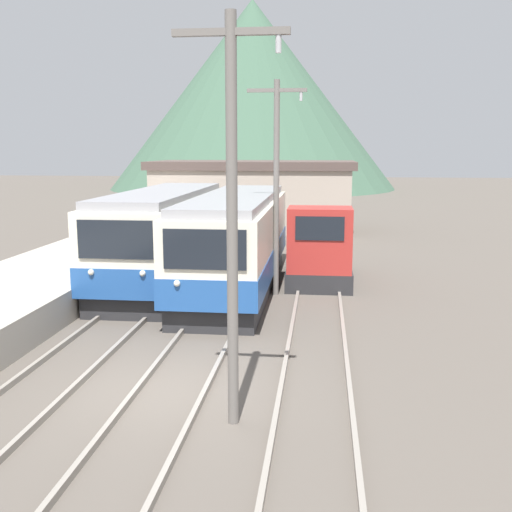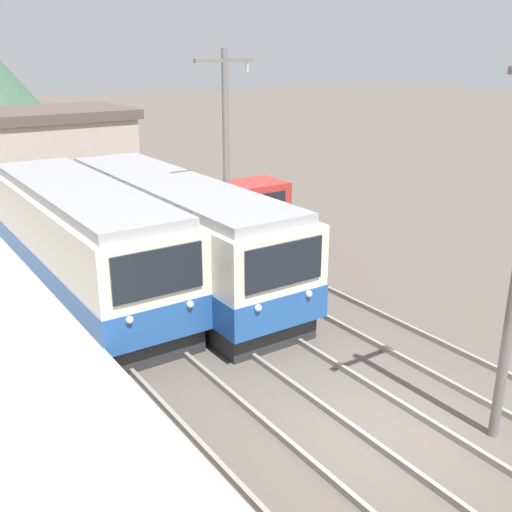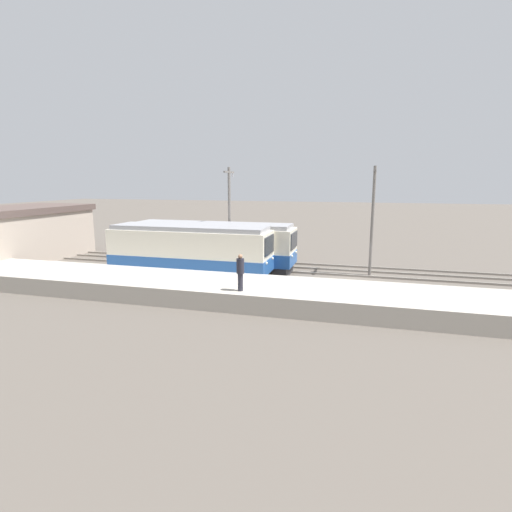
# 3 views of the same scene
# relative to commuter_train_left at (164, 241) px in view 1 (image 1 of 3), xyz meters

# --- Properties ---
(ground_plane) EXTENTS (200.00, 200.00, 0.00)m
(ground_plane) POSITION_rel_commuter_train_left_xyz_m (2.60, -10.01, -1.65)
(ground_plane) COLOR #564F47
(track_left) EXTENTS (1.54, 60.00, 0.14)m
(track_left) POSITION_rel_commuter_train_left_xyz_m (-0.00, -10.01, -1.58)
(track_left) COLOR gray
(track_left) RESTS_ON ground
(track_center) EXTENTS (1.54, 60.00, 0.14)m
(track_center) POSITION_rel_commuter_train_left_xyz_m (2.80, -10.01, -1.58)
(track_center) COLOR gray
(track_center) RESTS_ON ground
(track_right) EXTENTS (1.54, 60.00, 0.14)m
(track_right) POSITION_rel_commuter_train_left_xyz_m (5.80, -10.01, -1.58)
(track_right) COLOR gray
(track_right) RESTS_ON ground
(commuter_train_left) EXTENTS (2.84, 10.65, 3.53)m
(commuter_train_left) POSITION_rel_commuter_train_left_xyz_m (0.00, 0.00, 0.00)
(commuter_train_left) COLOR #28282B
(commuter_train_left) RESTS_ON ground
(commuter_train_center) EXTENTS (2.84, 11.82, 3.44)m
(commuter_train_center) POSITION_rel_commuter_train_left_xyz_m (2.80, -0.44, -0.04)
(commuter_train_center) COLOR #28282B
(commuter_train_center) RESTS_ON ground
(shunting_locomotive) EXTENTS (2.40, 5.17, 3.00)m
(shunting_locomotive) POSITION_rel_commuter_train_left_xyz_m (5.80, 1.12, -0.44)
(shunting_locomotive) COLOR #28282B
(shunting_locomotive) RESTS_ON ground
(catenary_mast_near) EXTENTS (2.00, 0.20, 7.31)m
(catenary_mast_near) POSITION_rel_commuter_train_left_xyz_m (4.31, -11.30, 2.33)
(catenary_mast_near) COLOR slate
(catenary_mast_near) RESTS_ON ground
(catenary_mast_mid) EXTENTS (2.00, 0.20, 7.31)m
(catenary_mast_mid) POSITION_rel_commuter_train_left_xyz_m (4.31, -1.22, 2.33)
(catenary_mast_mid) COLOR slate
(catenary_mast_mid) RESTS_ON ground
(station_building) EXTENTS (12.60, 6.30, 4.31)m
(station_building) POSITION_rel_commuter_train_left_xyz_m (1.53, 15.99, 0.53)
(station_building) COLOR #AD9E8E
(station_building) RESTS_ON ground
(mountain_backdrop) EXTENTS (37.03, 37.03, 23.76)m
(mountain_backdrop) POSITION_rel_commuter_train_left_xyz_m (-3.43, 57.78, 10.24)
(mountain_backdrop) COLOR #3D5B47
(mountain_backdrop) RESTS_ON ground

